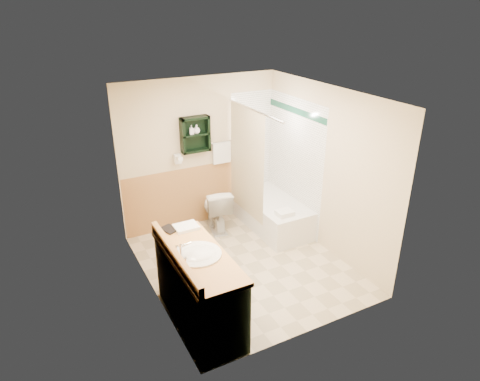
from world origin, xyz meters
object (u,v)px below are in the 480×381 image
object	(u,v)px
wall_shelf	(195,134)
toilet	(216,209)
hair_dryer	(177,159)
vanity_book	(164,225)
bathtub	(271,213)
soap_bottle_b	(197,130)
vanity	(199,289)
soap_bottle_a	(192,132)

from	to	relation	value
wall_shelf	toilet	bearing A→B (deg)	-52.39
hair_dryer	vanity_book	xyz separation A→B (m)	(-0.76, -1.58, -0.18)
wall_shelf	bathtub	bearing A→B (deg)	-30.64
bathtub	vanity_book	size ratio (longest dim) A/B	7.14
toilet	soap_bottle_b	distance (m)	1.30
vanity	vanity_book	bearing A→B (deg)	104.68
toilet	soap_bottle_a	size ratio (longest dim) A/B	5.29
soap_bottle_a	hair_dryer	bearing A→B (deg)	172.92
toilet	vanity	bearing A→B (deg)	70.73
bathtub	soap_bottle_b	xyz separation A→B (m)	(-1.00, 0.60, 1.38)
soap_bottle_a	soap_bottle_b	distance (m)	0.08
toilet	soap_bottle_b	bearing A→B (deg)	-44.81
wall_shelf	hair_dryer	xyz separation A→B (m)	(-0.30, 0.02, -0.35)
vanity	hair_dryer	bearing A→B (deg)	74.93
vanity_book	vanity	bearing A→B (deg)	-96.52
toilet	vanity_book	size ratio (longest dim) A/B	3.43
vanity	soap_bottle_b	distance (m)	2.64
hair_dryer	toilet	distance (m)	1.02
hair_dryer	soap_bottle_b	xyz separation A→B (m)	(0.32, -0.03, 0.42)
hair_dryer	soap_bottle_a	world-z (taller)	soap_bottle_a
toilet	soap_bottle_a	world-z (taller)	soap_bottle_a
soap_bottle_a	vanity	bearing A→B (deg)	-110.99
vanity	soap_bottle_b	world-z (taller)	soap_bottle_b
wall_shelf	soap_bottle_b	size ratio (longest dim) A/B	4.13
soap_bottle_a	soap_bottle_b	world-z (taller)	soap_bottle_b
bathtub	vanity	bearing A→B (deg)	-140.58
toilet	bathtub	bearing A→B (deg)	167.30
vanity	vanity_book	size ratio (longest dim) A/B	6.84
hair_dryer	vanity_book	distance (m)	1.76
soap_bottle_a	soap_bottle_b	bearing A→B (deg)	0.00
vanity	soap_bottle_a	distance (m)	2.60
hair_dryer	vanity_book	size ratio (longest dim) A/B	1.14
hair_dryer	vanity	world-z (taller)	hair_dryer
vanity	bathtub	world-z (taller)	vanity
wall_shelf	vanity_book	world-z (taller)	wall_shelf
wall_shelf	hair_dryer	distance (m)	0.46
bathtub	wall_shelf	bearing A→B (deg)	149.36
vanity	soap_bottle_b	xyz separation A→B (m)	(0.92, 2.18, 1.16)
vanity	soap_bottle_b	size ratio (longest dim) A/B	10.79
hair_dryer	bathtub	size ratio (longest dim) A/B	0.16
wall_shelf	soap_bottle_b	bearing A→B (deg)	-12.79
soap_bottle_b	vanity	bearing A→B (deg)	-112.81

